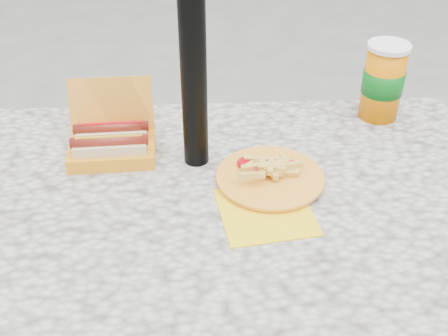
{
  "coord_description": "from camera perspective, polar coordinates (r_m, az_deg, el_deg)",
  "views": [
    {
      "loc": [
        0.01,
        -0.79,
        1.4
      ],
      "look_at": [
        0.05,
        0.06,
        0.8
      ],
      "focal_mm": 45.0,
      "sensor_mm": 36.0,
      "label": 1
    }
  ],
  "objects": [
    {
      "name": "fries_plate",
      "position": [
        1.09,
        4.59,
        -1.05
      ],
      "size": [
        0.22,
        0.29,
        0.04
      ],
      "rotation": [
        0.0,
        0.0,
        0.09
      ],
      "color": "yellow",
      "rests_on": "picnic_table"
    },
    {
      "name": "soda_cup",
      "position": [
        1.32,
        15.86,
        8.48
      ],
      "size": [
        0.09,
        0.09,
        0.18
      ],
      "rotation": [
        0.0,
        0.0,
        -0.4
      ],
      "color": "orange",
      "rests_on": "picnic_table"
    },
    {
      "name": "picnic_table",
      "position": [
        1.1,
        -2.53,
        -8.59
      ],
      "size": [
        1.2,
        0.8,
        0.75
      ],
      "color": "beige",
      "rests_on": "ground"
    },
    {
      "name": "hotdog_box",
      "position": [
        1.17,
        -11.33,
        2.54
      ],
      "size": [
        0.18,
        0.15,
        0.14
      ],
      "rotation": [
        0.0,
        0.0,
        0.04
      ],
      "color": "orange",
      "rests_on": "picnic_table"
    }
  ]
}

